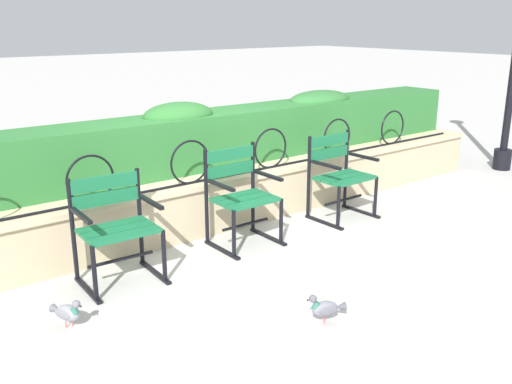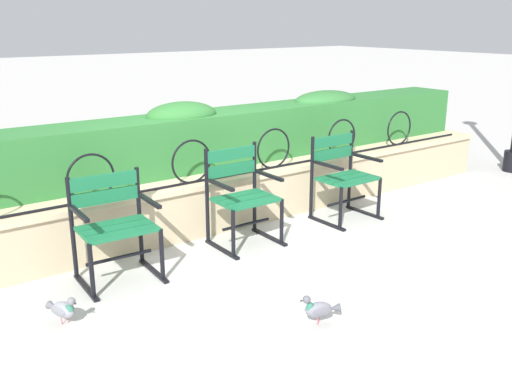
{
  "view_description": "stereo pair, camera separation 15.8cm",
  "coord_description": "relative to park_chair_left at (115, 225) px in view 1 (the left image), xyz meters",
  "views": [
    {
      "loc": [
        -2.97,
        -3.71,
        2.01
      ],
      "look_at": [
        0.0,
        0.11,
        0.55
      ],
      "focal_mm": 40.24,
      "sensor_mm": 36.0,
      "label": 1
    },
    {
      "loc": [
        -2.85,
        -3.8,
        2.01
      ],
      "look_at": [
        0.0,
        0.11,
        0.55
      ],
      "focal_mm": 40.24,
      "sensor_mm": 36.0,
      "label": 2
    }
  ],
  "objects": [
    {
      "name": "ground_plane",
      "position": [
        1.25,
        -0.31,
        -0.46
      ],
      "size": [
        60.0,
        60.0,
        0.0
      ],
      "primitive_type": "plane",
      "color": "#B7B5AF"
    },
    {
      "name": "stone_wall",
      "position": [
        1.25,
        0.5,
        -0.19
      ],
      "size": [
        7.9,
        0.41,
        0.53
      ],
      "color": "tan",
      "rests_on": "ground"
    },
    {
      "name": "iron_arch_fence",
      "position": [
        1.01,
        0.43,
        0.25
      ],
      "size": [
        7.35,
        0.02,
        0.42
      ],
      "color": "black",
      "rests_on": "stone_wall"
    },
    {
      "name": "hedge_row",
      "position": [
        1.24,
        0.97,
        0.37
      ],
      "size": [
        7.75,
        0.57,
        0.69
      ],
      "color": "#2D7033",
      "rests_on": "stone_wall"
    },
    {
      "name": "park_chair_left",
      "position": [
        0.0,
        0.0,
        0.0
      ],
      "size": [
        0.63,
        0.55,
        0.85
      ],
      "color": "#19663D",
      "rests_on": "ground"
    },
    {
      "name": "park_chair_centre",
      "position": [
        1.25,
        0.04,
        0.01
      ],
      "size": [
        0.58,
        0.52,
        0.9
      ],
      "color": "#19663D",
      "rests_on": "ground"
    },
    {
      "name": "park_chair_right",
      "position": [
        2.51,
        0.0,
        0.01
      ],
      "size": [
        0.61,
        0.53,
        0.87
      ],
      "color": "#19663D",
      "rests_on": "ground"
    },
    {
      "name": "pigeon_near_chairs",
      "position": [
        0.82,
        -1.52,
        -0.35
      ],
      "size": [
        0.28,
        0.16,
        0.22
      ],
      "color": "slate",
      "rests_on": "ground"
    },
    {
      "name": "pigeon_far_side",
      "position": [
        -0.59,
        -0.49,
        -0.35
      ],
      "size": [
        0.17,
        0.28,
        0.22
      ],
      "color": "gray",
      "rests_on": "ground"
    }
  ]
}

